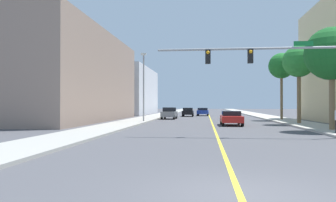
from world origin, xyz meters
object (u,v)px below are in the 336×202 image
object	(u,v)px
car_gray	(169,113)
palm_mid	(299,62)
car_blue	(203,112)
palm_far	(281,66)
palm_near	(332,54)
street_lamp	(144,83)
car_black	(188,112)
car_red	(231,118)
traffic_signal_mast	(279,64)

from	to	relation	value
car_gray	palm_mid	bearing A→B (deg)	143.27
car_blue	car_gray	bearing A→B (deg)	-105.24
palm_far	car_blue	world-z (taller)	palm_far
palm_far	car_gray	distance (m)	15.11
palm_near	car_gray	distance (m)	23.69
street_lamp	car_black	bearing A→B (deg)	78.08
car_gray	car_blue	bearing A→B (deg)	-106.33
palm_near	car_red	world-z (taller)	palm_near
traffic_signal_mast	palm_near	distance (m)	6.57
palm_near	car_black	xyz separation A→B (m)	(-11.63, 28.50, -4.78)
street_lamp	palm_mid	world-z (taller)	palm_mid
palm_near	car_black	size ratio (longest dim) A/B	1.87
street_lamp	car_red	world-z (taller)	street_lamp
palm_near	palm_far	distance (m)	16.32
street_lamp	car_gray	distance (m)	9.31
street_lamp	palm_near	bearing A→B (deg)	-33.81
palm_far	car_gray	world-z (taller)	palm_far
street_lamp	car_blue	bearing A→B (deg)	74.25
palm_near	car_blue	size ratio (longest dim) A/B	1.75
traffic_signal_mast	street_lamp	xyz separation A→B (m)	(-10.87, 14.90, -0.08)
street_lamp	palm_near	xyz separation A→B (m)	(15.46, -10.36, 1.29)
palm_far	traffic_signal_mast	bearing A→B (deg)	-102.85
car_red	car_gray	world-z (taller)	car_gray
car_black	car_blue	bearing A→B (deg)	57.88
traffic_signal_mast	palm_far	distance (m)	21.48
traffic_signal_mast	car_black	world-z (taller)	traffic_signal_mast
street_lamp	car_black	world-z (taller)	street_lamp
palm_near	palm_mid	size ratio (longest dim) A/B	0.98
car_black	car_blue	xyz separation A→B (m)	(2.35, 3.76, -0.00)
palm_near	car_gray	world-z (taller)	palm_near
car_black	street_lamp	bearing A→B (deg)	-102.06
street_lamp	car_red	distance (m)	10.38
palm_far	car_black	world-z (taller)	palm_far
traffic_signal_mast	car_blue	bearing A→B (deg)	97.26
palm_far	palm_mid	bearing A→B (deg)	-91.46
street_lamp	car_red	bearing A→B (deg)	-24.11
traffic_signal_mast	car_red	bearing A→B (deg)	100.12
car_red	car_gray	distance (m)	14.31
palm_near	car_blue	world-z (taller)	palm_near
palm_near	car_gray	size ratio (longest dim) A/B	1.88
traffic_signal_mast	palm_near	xyz separation A→B (m)	(4.59, 4.55, 1.20)
car_black	traffic_signal_mast	bearing A→B (deg)	-78.11
palm_mid	palm_near	bearing A→B (deg)	-89.65
car_black	car_gray	bearing A→B (deg)	-101.64
car_blue	palm_near	bearing A→B (deg)	-71.38
palm_mid	car_black	world-z (taller)	palm_mid
palm_mid	traffic_signal_mast	bearing A→B (deg)	-109.71
traffic_signal_mast	palm_near	bearing A→B (deg)	44.70
palm_mid	car_gray	xyz separation A→B (m)	(-13.55, 10.67, -5.18)
street_lamp	car_red	size ratio (longest dim) A/B	1.73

